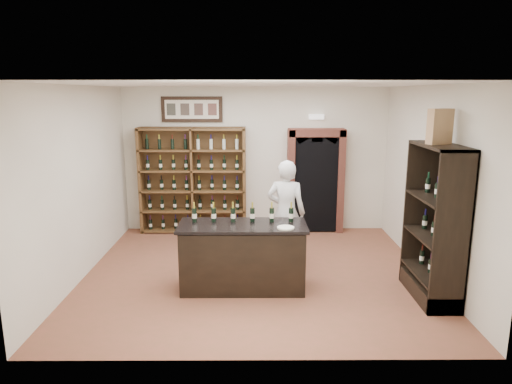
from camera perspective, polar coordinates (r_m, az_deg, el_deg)
floor at (r=7.58m, az=0.00°, el=-10.05°), size 5.50×5.50×0.00m
ceiling at (r=7.01m, az=0.00°, el=13.27°), size 5.50×5.50×0.00m
wall_back at (r=9.61m, az=-0.08°, el=4.03°), size 5.50×0.04×3.00m
wall_left at (r=7.64m, az=-21.10°, el=1.06°), size 0.04×5.00×3.00m
wall_right at (r=7.67m, az=21.02°, el=1.10°), size 0.04×5.00×3.00m
wine_shelf at (r=9.59m, az=-7.86°, el=1.48°), size 2.20×0.38×2.20m
framed_picture at (r=9.57m, az=-8.01°, el=10.19°), size 1.25×0.04×0.52m
arched_doorway at (r=9.58m, az=7.43°, el=1.71°), size 1.17×0.35×2.17m
emergency_light at (r=9.53m, az=7.56°, el=9.30°), size 0.30×0.10×0.10m
tasting_counter at (r=6.84m, az=-1.67°, el=-8.13°), size 1.88×0.78×1.00m
counter_bottle_0 at (r=6.84m, az=-7.72°, el=-2.84°), size 0.07×0.07×0.30m
counter_bottle_1 at (r=6.81m, az=-5.31°, el=-2.85°), size 0.07×0.07×0.30m
counter_bottle_2 at (r=6.79m, az=-2.89°, el=-2.85°), size 0.07×0.07×0.30m
counter_bottle_3 at (r=6.78m, az=-0.45°, el=-2.85°), size 0.07×0.07×0.30m
counter_bottle_4 at (r=6.79m, az=1.98°, el=-2.85°), size 0.07×0.07×0.30m
counter_bottle_5 at (r=6.81m, az=4.41°, el=-2.84°), size 0.07×0.07×0.30m
side_cabinet at (r=6.96m, az=21.46°, el=-6.39°), size 0.48×1.20×2.20m
shopkeeper at (r=7.74m, az=3.77°, el=-2.58°), size 0.74×0.57×1.80m
plate at (r=6.49m, az=3.73°, el=-4.48°), size 0.24×0.24×0.02m
wine_crate at (r=6.66m, az=22.00°, el=7.60°), size 0.36×0.24×0.47m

